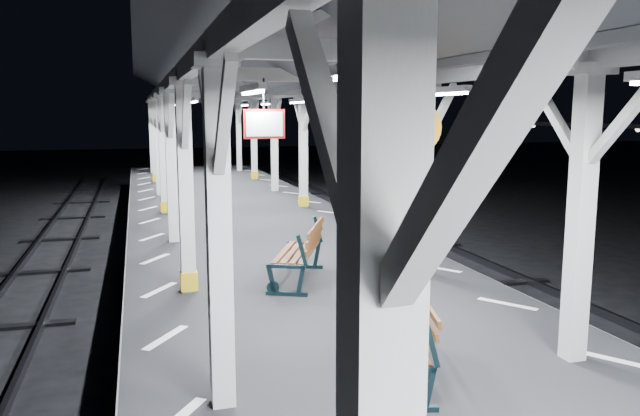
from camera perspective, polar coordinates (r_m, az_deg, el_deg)
name	(u,v)px	position (r m, az deg, el deg)	size (l,w,h in m)	color
ground	(350,389)	(9.03, 2.74, -16.18)	(120.00, 120.00, 0.00)	black
platform	(350,354)	(8.83, 2.76, -13.23)	(6.00, 50.00, 1.00)	black
hazard_stripes_left	(166,338)	(8.22, -13.91, -11.42)	(1.00, 48.00, 0.01)	silver
hazard_stripes_right	(507,304)	(9.70, 16.74, -8.40)	(1.00, 48.00, 0.01)	silver
canopy	(353,52)	(8.20, 3.01, 14.02)	(5.40, 49.00, 4.65)	silver
bench_near	(405,335)	(6.79, 7.79, -11.46)	(0.99, 1.72, 0.88)	black
bench_mid	(303,251)	(10.38, -1.59, -3.94)	(1.33, 1.91, 0.98)	black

